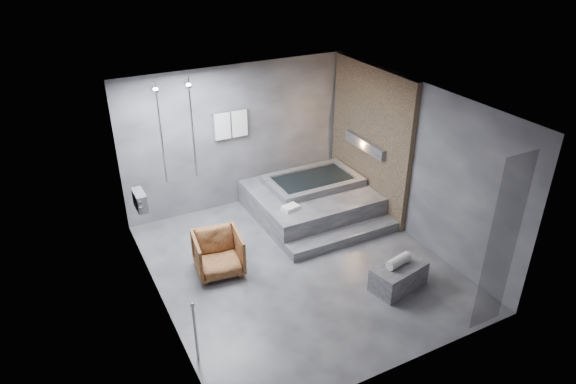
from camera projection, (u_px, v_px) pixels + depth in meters
room at (315, 161)px, 8.07m from camera, size 5.00×5.04×2.82m
tub_deck at (311, 201)px, 9.97m from camera, size 2.20×2.00×0.50m
tub_step at (344, 237)px, 9.12m from camera, size 2.20×0.36×0.18m
concrete_bench at (398, 276)px, 7.95m from camera, size 0.95×0.64×0.39m
driftwood_chair at (218, 253)px, 8.23m from camera, size 0.83×0.84×0.69m
rolled_towel at (399, 261)px, 7.84m from camera, size 0.45×0.24×0.15m
deck_towel at (291, 208)px, 9.15m from camera, size 0.32×0.26×0.08m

